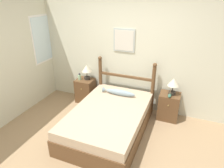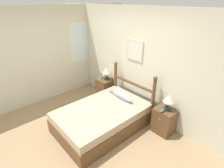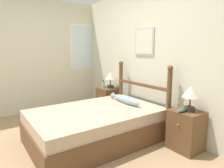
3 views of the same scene
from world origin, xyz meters
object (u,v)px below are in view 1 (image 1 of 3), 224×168
fish_pillow (119,92)px  bed (109,120)px  nightstand_left (86,90)px  model_boat (170,95)px  table_lamp_left (87,70)px  table_lamp_right (173,84)px  nightstand_right (169,106)px  bottle (80,77)px

fish_pillow → bed: bearing=-87.3°
bed → nightstand_left: 1.35m
fish_pillow → nightstand_left: bearing=163.6°
bed → model_boat: bearing=37.7°
table_lamp_left → model_boat: 2.00m
table_lamp_right → nightstand_left: bearing=-179.8°
nightstand_right → bottle: (-2.14, -0.04, 0.37)m
bed → bottle: 1.48m
table_lamp_left → fish_pillow: 1.03m
nightstand_left → bottle: 0.39m
table_lamp_left → fish_pillow: size_ratio=0.49×
nightstand_right → table_lamp_right: 0.54m
nightstand_left → table_lamp_right: table_lamp_right is taller
table_lamp_left → table_lamp_right: 2.01m
nightstand_right → table_lamp_right: size_ratio=1.62×
table_lamp_left → table_lamp_right: same height
table_lamp_left → table_lamp_right: bearing=-1.1°
table_lamp_left → fish_pillow: bearing=-19.6°
nightstand_right → nightstand_left: bearing=180.0°
table_lamp_right → bottle: (-2.17, -0.05, -0.17)m
nightstand_right → bed: bearing=-138.4°
table_lamp_left → bottle: 0.25m
bed → fish_pillow: 0.69m
bed → fish_pillow: bearing=92.7°
table_lamp_left → bottle: table_lamp_left is taller
model_boat → table_lamp_left: bearing=175.2°
nightstand_right → model_boat: 0.34m
nightstand_left → fish_pillow: (0.98, -0.29, 0.28)m
table_lamp_right → bottle: bearing=-178.8°
bed → table_lamp_right: 1.50m
bottle → fish_pillow: (1.10, -0.25, -0.09)m
nightstand_left → fish_pillow: bearing=-16.4°
nightstand_right → fish_pillow: size_ratio=0.80×
nightstand_left → model_boat: 2.05m
table_lamp_left → bottle: size_ratio=2.17×
nightstand_right → table_lamp_left: table_lamp_left is taller
table_lamp_right → bottle: size_ratio=2.17×
bed → table_lamp_left: 1.47m
bottle → fish_pillow: bottle is taller
nightstand_right → model_boat: size_ratio=3.42×
table_lamp_left → nightstand_right: bearing=-1.4°
nightstand_left → bottle: bearing=-162.0°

